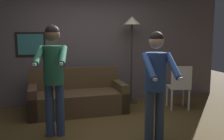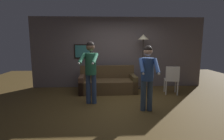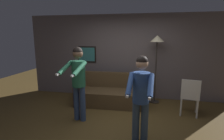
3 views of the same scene
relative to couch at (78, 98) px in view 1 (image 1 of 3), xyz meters
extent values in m
plane|color=brown|center=(0.41, -1.32, -0.28)|extent=(12.00, 12.00, 0.00)
cube|color=#685D5D|center=(0.41, 0.72, 1.02)|extent=(6.40, 0.06, 2.60)
cube|color=black|center=(-0.91, 0.68, 1.08)|extent=(0.61, 0.02, 0.52)
cube|color=teal|center=(-0.91, 0.66, 1.08)|extent=(0.53, 0.01, 0.44)
cube|color=brown|center=(0.00, -0.04, -0.07)|extent=(1.92, 0.91, 0.42)
cube|color=brown|center=(-0.01, 0.31, 0.37)|extent=(1.90, 0.20, 0.45)
cube|color=brown|center=(-0.87, -0.07, 0.01)|extent=(0.19, 0.85, 0.58)
cube|color=brown|center=(0.87, -0.02, 0.01)|extent=(0.19, 0.85, 0.58)
cylinder|color=#332D28|center=(1.27, 0.37, -0.27)|extent=(0.28, 0.28, 0.02)
cylinder|color=#332D28|center=(1.27, 0.37, 0.62)|extent=(0.04, 0.04, 1.76)
cone|color=#F9EAB7|center=(1.27, 0.37, 1.59)|extent=(0.39, 0.39, 0.18)
cylinder|color=#344973|center=(-0.57, -1.12, 0.13)|extent=(0.13, 0.13, 0.82)
cylinder|color=#344973|center=(-0.41, -1.14, 0.13)|extent=(0.13, 0.13, 0.82)
cylinder|color=#286B4C|center=(-0.49, -1.13, 0.83)|extent=(0.30, 0.30, 0.58)
sphere|color=brown|center=(-0.49, -1.13, 1.28)|extent=(0.23, 0.23, 0.23)
sphere|color=black|center=(-0.49, -1.13, 1.32)|extent=(0.21, 0.21, 0.21)
cylinder|color=#286B4C|center=(-0.69, -1.34, 1.00)|extent=(0.16, 0.52, 0.27)
cube|color=white|center=(-0.73, -1.58, 0.91)|extent=(0.06, 0.15, 0.04)
cylinder|color=#286B4C|center=(-0.36, -1.39, 1.00)|extent=(0.16, 0.52, 0.27)
cube|color=white|center=(-0.39, -1.63, 0.91)|extent=(0.06, 0.15, 0.04)
cylinder|color=#3A4F6A|center=(0.84, -1.71, 0.11)|extent=(0.13, 0.13, 0.77)
cylinder|color=#3A4F6A|center=(1.00, -1.72, 0.11)|extent=(0.13, 0.13, 0.77)
cylinder|color=#2D4C8C|center=(0.92, -1.72, 0.77)|extent=(0.30, 0.30, 0.55)
sphere|color=tan|center=(0.92, -1.72, 1.19)|extent=(0.21, 0.21, 0.21)
sphere|color=black|center=(0.92, -1.72, 1.23)|extent=(0.20, 0.20, 0.20)
cylinder|color=#2D4C8C|center=(0.73, -1.90, 0.87)|extent=(0.12, 0.45, 0.35)
cube|color=white|center=(0.72, -2.10, 0.74)|extent=(0.05, 0.15, 0.04)
cylinder|color=#2D4C8C|center=(1.07, -1.93, 0.87)|extent=(0.12, 0.45, 0.35)
cube|color=white|center=(1.06, -2.13, 0.74)|extent=(0.05, 0.15, 0.04)
cylinder|color=silver|center=(2.29, -0.18, -0.05)|extent=(0.04, 0.04, 0.45)
cylinder|color=silver|center=(1.94, -0.11, -0.05)|extent=(0.04, 0.04, 0.45)
cylinder|color=silver|center=(2.22, -0.53, -0.05)|extent=(0.04, 0.04, 0.45)
cylinder|color=silver|center=(1.87, -0.46, -0.05)|extent=(0.04, 0.04, 0.45)
cube|color=silver|center=(2.08, -0.32, 0.19)|extent=(0.49, 0.49, 0.03)
cube|color=silver|center=(2.04, -0.50, 0.43)|extent=(0.42, 0.12, 0.45)
camera|label=1|loc=(-0.57, -4.96, 1.29)|focal=40.00mm
camera|label=2|loc=(-0.14, -5.82, 1.41)|focal=28.00mm
camera|label=3|loc=(0.97, -4.72, 1.66)|focal=28.00mm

